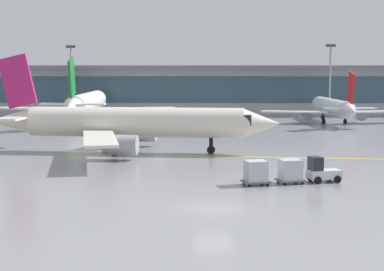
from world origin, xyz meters
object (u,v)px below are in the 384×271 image
Objects in this scene: gate_airplane_2 at (333,107)px; apron_light_mast_2 at (330,77)px; cargo_dolly_lead at (290,170)px; taxiing_regional_jet at (132,123)px; baggage_tug at (321,171)px; cargo_dolly_trailing at (256,172)px; apron_light_mast_1 at (71,77)px; gate_airplane_1 at (87,103)px.

gate_airplane_2 is 1.95× the size of apron_light_mast_2.
apron_light_mast_2 reaches higher than cargo_dolly_lead.
taxiing_regional_jet reaches higher than cargo_dolly_lead.
baggage_tug is 2.68m from cargo_dolly_lead.
taxiing_regional_jet is at bearing 120.17° from baggage_tug.
apron_light_mast_1 is (-28.65, 71.62, 6.31)m from cargo_dolly_trailing.
taxiing_regional_jet is at bearing -122.40° from apron_light_mast_2.
gate_airplane_2 is 10.88× the size of cargo_dolly_lead.
apron_light_mast_1 reaches higher than gate_airplane_2.
cargo_dolly_lead is 2.90m from cargo_dolly_trailing.
baggage_tug is 0.21× the size of apron_light_mast_2.
apron_light_mast_2 reaches higher than gate_airplane_1.
apron_light_mast_1 is at bearing 102.17° from baggage_tug.
gate_airplane_2 is at bearing 58.78° from cargo_dolly_trailing.
gate_airplane_2 is at bearing -91.01° from gate_airplane_1.
baggage_tug is 1.18× the size of cargo_dolly_lead.
taxiing_regional_jet is 2.41× the size of apron_light_mast_2.
taxiing_regional_jet reaches higher than gate_airplane_2.
cargo_dolly_trailing is (-5.42, -1.32, 0.16)m from baggage_tug.
baggage_tug is (17.10, -17.80, -2.33)m from taxiing_regional_jet.
cargo_dolly_lead is at bearing -45.97° from taxiing_regional_jet.
gate_airplane_1 is 2.42× the size of apron_light_mast_2.
gate_airplane_2 reaches higher than baggage_tug.
taxiing_regional_jet is 58.90m from apron_light_mast_2.
gate_airplane_1 reaches higher than gate_airplane_2.
apron_light_mast_2 is (31.48, 49.60, 4.19)m from taxiing_regional_jet.
gate_airplane_1 is 61.96m from cargo_dolly_lead.
apron_light_mast_2 is at bearing -75.11° from gate_airplane_1.
gate_airplane_1 is at bearing 86.96° from gate_airplane_2.
taxiing_regional_jet is 13.43× the size of cargo_dolly_trailing.
gate_airplane_1 is 61.47m from cargo_dolly_trailing.
cargo_dolly_lead is (-2.60, -0.63, 0.16)m from baggage_tug.
apron_light_mast_1 is at bearing 113.74° from taxiing_regional_jet.
taxiing_regional_jet reaches higher than baggage_tug.
apron_light_mast_2 is at bearing -3.42° from apron_light_mast_1.
taxiing_regional_jet is 23.55m from cargo_dolly_lead.
apron_light_mast_1 is (-46.51, 15.10, 4.75)m from gate_airplane_2.
apron_light_mast_1 reaches higher than baggage_tug.
gate_airplane_2 is at bearing 57.52° from taxiing_regional_jet.
gate_airplane_1 is at bearing 101.18° from cargo_dolly_lead.
gate_airplane_1 is 13.47× the size of cargo_dolly_lead.
taxiing_regional_jet is 13.43× the size of cargo_dolly_lead.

